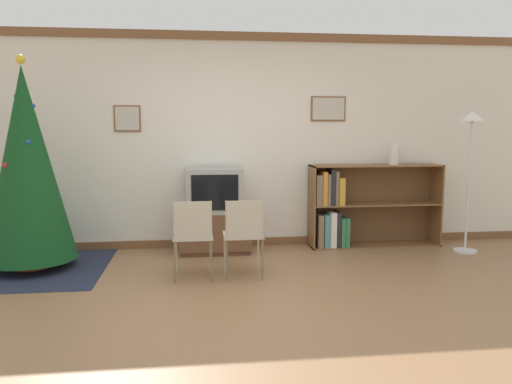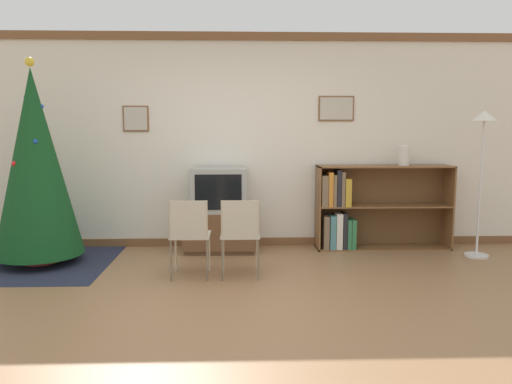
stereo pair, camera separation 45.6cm
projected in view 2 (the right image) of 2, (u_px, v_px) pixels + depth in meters
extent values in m
plane|color=#936B47|center=(236.00, 305.00, 4.34)|extent=(24.00, 24.00, 0.00)
cube|color=silver|center=(237.00, 142.00, 6.38)|extent=(8.51, 0.08, 2.70)
cube|color=brown|center=(236.00, 36.00, 6.15)|extent=(8.51, 0.03, 0.10)
cube|color=brown|center=(237.00, 242.00, 6.49)|extent=(8.51, 0.03, 0.10)
cube|color=brown|center=(136.00, 119.00, 6.25)|extent=(0.32, 0.02, 0.32)
cube|color=#BCB7A8|center=(136.00, 119.00, 6.24)|extent=(0.28, 0.01, 0.28)
cube|color=brown|center=(336.00, 109.00, 6.31)|extent=(0.45, 0.02, 0.31)
cube|color=#BCB7A8|center=(336.00, 108.00, 6.30)|extent=(0.41, 0.01, 0.28)
cube|color=#23283D|center=(41.00, 263.00, 5.67)|extent=(1.59, 1.72, 0.01)
cylinder|color=maroon|center=(41.00, 258.00, 5.66)|extent=(0.36, 0.36, 0.10)
cone|color=#14471E|center=(35.00, 163.00, 5.52)|extent=(0.96, 0.96, 2.08)
sphere|color=yellow|center=(30.00, 62.00, 5.37)|extent=(0.10, 0.10, 0.10)
sphere|color=#1E4CB2|center=(26.00, 97.00, 5.44)|extent=(0.05, 0.05, 0.05)
sphere|color=#1E4CB2|center=(41.00, 107.00, 5.45)|extent=(0.05, 0.05, 0.05)
sphere|color=#1E4CB2|center=(35.00, 141.00, 5.33)|extent=(0.05, 0.05, 0.05)
sphere|color=red|center=(14.00, 164.00, 5.34)|extent=(0.06, 0.06, 0.06)
sphere|color=silver|center=(17.00, 160.00, 5.57)|extent=(0.06, 0.06, 0.06)
cube|color=#4C311E|center=(220.00, 249.00, 6.22)|extent=(0.84, 0.49, 0.05)
cube|color=brown|center=(220.00, 229.00, 6.19)|extent=(0.87, 0.51, 0.45)
cube|color=#9E9E99|center=(219.00, 190.00, 6.12)|extent=(0.67, 0.49, 0.54)
cube|color=black|center=(218.00, 192.00, 5.88)|extent=(0.55, 0.01, 0.42)
cube|color=#BCB29E|center=(191.00, 235.00, 5.13)|extent=(0.40, 0.40, 0.02)
cube|color=#BCB29E|center=(188.00, 220.00, 4.91)|extent=(0.35, 0.01, 0.38)
cylinder|color=beige|center=(176.00, 252.00, 5.33)|extent=(0.02, 0.02, 0.42)
cylinder|color=beige|center=(209.00, 251.00, 5.34)|extent=(0.02, 0.02, 0.42)
cylinder|color=beige|center=(171.00, 261.00, 4.97)|extent=(0.02, 0.02, 0.42)
cylinder|color=beige|center=(207.00, 260.00, 4.99)|extent=(0.02, 0.02, 0.42)
cylinder|color=beige|center=(171.00, 241.00, 4.95)|extent=(0.02, 0.02, 0.82)
cylinder|color=beige|center=(207.00, 241.00, 4.96)|extent=(0.02, 0.02, 0.82)
cube|color=#BCB29E|center=(240.00, 235.00, 5.15)|extent=(0.40, 0.40, 0.02)
cube|color=#BCB29E|center=(240.00, 219.00, 4.93)|extent=(0.35, 0.01, 0.38)
cylinder|color=beige|center=(223.00, 251.00, 5.35)|extent=(0.02, 0.02, 0.42)
cylinder|color=beige|center=(257.00, 251.00, 5.36)|extent=(0.02, 0.02, 0.42)
cylinder|color=beige|center=(222.00, 260.00, 4.99)|extent=(0.02, 0.02, 0.42)
cylinder|color=beige|center=(258.00, 260.00, 5.00)|extent=(0.02, 0.02, 0.42)
cylinder|color=beige|center=(222.00, 241.00, 4.96)|extent=(0.02, 0.02, 0.82)
cylinder|color=beige|center=(258.00, 241.00, 4.98)|extent=(0.02, 0.02, 0.82)
cube|color=brown|center=(318.00, 207.00, 6.28)|extent=(0.02, 0.36, 1.06)
cube|color=brown|center=(448.00, 207.00, 6.33)|extent=(0.02, 0.36, 1.06)
cube|color=brown|center=(385.00, 166.00, 6.24)|extent=(1.69, 0.36, 0.02)
cube|color=brown|center=(382.00, 247.00, 6.37)|extent=(1.69, 0.36, 0.02)
cube|color=brown|center=(383.00, 206.00, 6.30)|extent=(1.65, 0.36, 0.02)
cube|color=brown|center=(380.00, 205.00, 6.48)|extent=(1.69, 0.01, 1.06)
cube|color=#756047|center=(325.00, 232.00, 6.26)|extent=(0.07, 0.23, 0.41)
cube|color=teal|center=(332.00, 232.00, 6.27)|extent=(0.07, 0.24, 0.42)
cube|color=silver|center=(338.00, 231.00, 6.25)|extent=(0.08, 0.20, 0.45)
cube|color=#232328|center=(343.00, 230.00, 6.28)|extent=(0.05, 0.26, 0.45)
cube|color=#337547|center=(348.00, 234.00, 6.27)|extent=(0.05, 0.22, 0.37)
cube|color=#337547|center=(352.00, 233.00, 6.28)|extent=(0.05, 0.24, 0.37)
cube|color=#756047|center=(323.00, 190.00, 6.22)|extent=(0.08, 0.29, 0.38)
cube|color=orange|center=(329.00, 189.00, 6.20)|extent=(0.06, 0.25, 0.42)
cube|color=#756047|center=(333.00, 190.00, 6.23)|extent=(0.04, 0.31, 0.39)
cube|color=#232328|center=(337.00, 188.00, 6.22)|extent=(0.05, 0.28, 0.45)
cube|color=#756047|center=(342.00, 189.00, 6.19)|extent=(0.04, 0.21, 0.43)
cube|color=gold|center=(347.00, 192.00, 6.19)|extent=(0.07, 0.20, 0.34)
cylinder|color=silver|center=(404.00, 156.00, 6.22)|extent=(0.13, 0.13, 0.24)
torus|color=silver|center=(404.00, 146.00, 6.21)|extent=(0.11, 0.11, 0.02)
cylinder|color=silver|center=(476.00, 255.00, 5.96)|extent=(0.28, 0.28, 0.03)
cylinder|color=silver|center=(480.00, 189.00, 5.85)|extent=(0.03, 0.03, 1.58)
cone|color=white|center=(485.00, 116.00, 5.74)|extent=(0.28, 0.28, 0.12)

